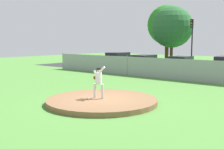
% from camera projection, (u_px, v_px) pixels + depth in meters
% --- Properties ---
extents(ground_plane, '(80.00, 80.00, 0.00)m').
position_uv_depth(ground_plane, '(163.00, 88.00, 18.48)').
color(ground_plane, '#4C8438').
extents(asphalt_strip, '(44.00, 7.00, 0.01)m').
position_uv_depth(asphalt_strip, '(211.00, 76.00, 24.93)').
color(asphalt_strip, '#2B2B2D').
rests_on(asphalt_strip, ground_plane).
extents(pitchers_mound, '(5.50, 5.50, 0.24)m').
position_uv_depth(pitchers_mound, '(102.00, 101.00, 13.91)').
color(pitchers_mound, brown).
rests_on(pitchers_mound, ground_plane).
extents(pitcher_youth, '(0.80, 0.32, 1.62)m').
position_uv_depth(pitcher_youth, '(98.00, 80.00, 13.84)').
color(pitcher_youth, silver).
rests_on(pitcher_youth, pitchers_mound).
extents(baseball, '(0.07, 0.07, 0.07)m').
position_uv_depth(baseball, '(89.00, 99.00, 13.60)').
color(baseball, white).
rests_on(baseball, pitchers_mound).
extents(chainlink_fence, '(29.84, 0.07, 1.79)m').
position_uv_depth(chainlink_fence, '(189.00, 70.00, 21.42)').
color(chainlink_fence, gray).
rests_on(chainlink_fence, ground_plane).
extents(parked_car_teal, '(2.06, 4.31, 1.62)m').
position_uv_depth(parked_car_teal, '(181.00, 65.00, 27.01)').
color(parked_car_teal, '#146066').
rests_on(parked_car_teal, ground_plane).
extents(parked_car_slate, '(1.98, 4.60, 1.66)m').
position_uv_depth(parked_car_slate, '(144.00, 63.00, 29.01)').
color(parked_car_slate, slate).
rests_on(parked_car_slate, ground_plane).
extents(parked_car_charcoal, '(2.08, 4.63, 1.79)m').
position_uv_depth(parked_car_charcoal, '(118.00, 61.00, 32.06)').
color(parked_car_charcoal, '#232328').
rests_on(parked_car_charcoal, ground_plane).
extents(traffic_cone_orange, '(0.40, 0.40, 0.55)m').
position_uv_depth(traffic_cone_orange, '(114.00, 69.00, 28.09)').
color(traffic_cone_orange, orange).
rests_on(traffic_cone_orange, asphalt_strip).
extents(traffic_light_near, '(0.28, 0.46, 5.43)m').
position_uv_depth(traffic_light_near, '(192.00, 36.00, 30.53)').
color(traffic_light_near, black).
rests_on(traffic_light_near, ground_plane).
extents(tree_slender_far, '(5.37, 5.37, 7.94)m').
position_uv_depth(tree_slender_far, '(167.00, 25.00, 37.86)').
color(tree_slender_far, '#4C331E').
rests_on(tree_slender_far, ground_plane).
extents(tree_broad_right, '(5.27, 5.27, 7.48)m').
position_uv_depth(tree_broad_right, '(172.00, 27.00, 35.38)').
color(tree_broad_right, '#4C331E').
rests_on(tree_broad_right, ground_plane).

